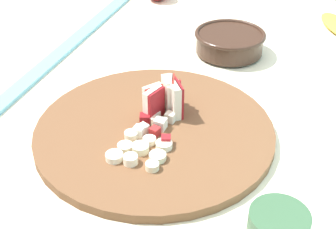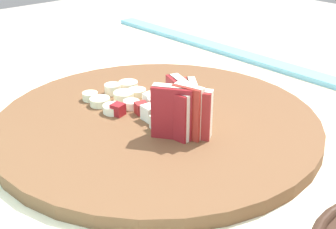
{
  "view_description": "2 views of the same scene",
  "coord_description": "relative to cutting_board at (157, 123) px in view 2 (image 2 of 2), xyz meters",
  "views": [
    {
      "loc": [
        0.76,
        0.21,
        1.41
      ],
      "look_at": [
        0.11,
        -0.01,
        0.94
      ],
      "focal_mm": 49.88,
      "sensor_mm": 36.0,
      "label": 1
    },
    {
      "loc": [
        -0.31,
        0.32,
        1.17
      ],
      "look_at": [
        0.09,
        -0.04,
        0.92
      ],
      "focal_mm": 48.45,
      "sensor_mm": 36.0,
      "label": 2
    }
  ],
  "objects": [
    {
      "name": "apple_dice_pile",
      "position": [
        0.01,
        0.0,
        0.02
      ],
      "size": [
        0.09,
        0.08,
        0.02
      ],
      "color": "#A32323",
      "rests_on": "cutting_board"
    },
    {
      "name": "apple_wedge_fan",
      "position": [
        -0.05,
        0.01,
        0.04
      ],
      "size": [
        0.09,
        0.08,
        0.07
      ],
      "color": "#B22D23",
      "rests_on": "cutting_board"
    },
    {
      "name": "banana_slice_rows",
      "position": [
        0.08,
        0.0,
        0.01
      ],
      "size": [
        0.09,
        0.1,
        0.01
      ],
      "color": "white",
      "rests_on": "cutting_board"
    },
    {
      "name": "cutting_board",
      "position": [
        0.0,
        0.0,
        0.0
      ],
      "size": [
        0.44,
        0.44,
        0.02
      ],
      "primitive_type": "cylinder",
      "color": "brown",
      "rests_on": "tiled_countertop"
    }
  ]
}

